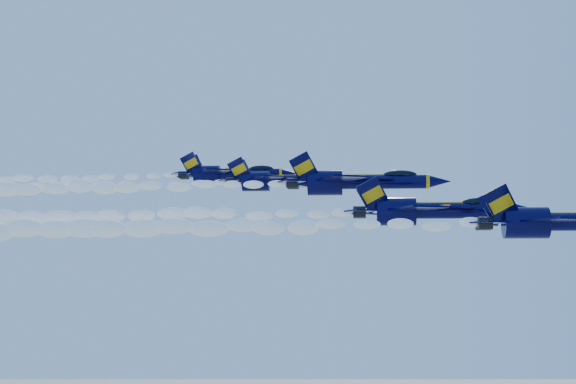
# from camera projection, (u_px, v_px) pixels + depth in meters

# --- Properties ---
(jet_lead) EXTENTS (18.10, 14.84, 6.72)m
(jet_lead) POSITION_uv_depth(u_px,v_px,m) (568.00, 221.00, 70.32)
(jet_lead) COLOR black
(smoke_trail_jet_lead) EXTENTS (47.04, 2.02, 1.81)m
(smoke_trail_jet_lead) POSITION_uv_depth(u_px,v_px,m) (216.00, 227.00, 73.05)
(smoke_trail_jet_lead) COLOR white
(jet_second) EXTENTS (18.01, 14.77, 6.69)m
(jet_second) POSITION_uv_depth(u_px,v_px,m) (433.00, 210.00, 78.60)
(jet_second) COLOR black
(smoke_trail_jet_second) EXTENTS (47.04, 2.01, 1.81)m
(smoke_trail_jet_second) POSITION_uv_depth(u_px,v_px,m) (122.00, 216.00, 81.32)
(smoke_trail_jet_second) COLOR white
(jet_third) EXTENTS (18.40, 15.09, 6.84)m
(jet_third) POSITION_uv_depth(u_px,v_px,m) (358.00, 182.00, 90.26)
(jet_third) COLOR black
(smoke_trail_jet_third) EXTENTS (47.04, 2.05, 1.85)m
(smoke_trail_jet_third) POSITION_uv_depth(u_px,v_px,m) (87.00, 188.00, 93.00)
(smoke_trail_jet_third) COLOR white
(jet_fourth) EXTENTS (15.57, 12.77, 5.78)m
(jet_fourth) POSITION_uv_depth(u_px,v_px,m) (281.00, 180.00, 97.31)
(jet_fourth) COLOR black
(smoke_trail_jet_fourth) EXTENTS (47.04, 1.73, 1.56)m
(smoke_trail_jet_fourth) POSITION_uv_depth(u_px,v_px,m) (41.00, 186.00, 99.95)
(smoke_trail_jet_fourth) COLOR white
(jet_fifth) EXTENTS (15.75, 12.92, 5.85)m
(jet_fifth) POSITION_uv_depth(u_px,v_px,m) (231.00, 174.00, 105.63)
(jet_fifth) COLOR black
(smoke_trail_jet_fifth) EXTENTS (47.04, 1.76, 1.58)m
(smoke_trail_jet_fifth) POSITION_uv_depth(u_px,v_px,m) (9.00, 179.00, 108.27)
(smoke_trail_jet_fifth) COLOR white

